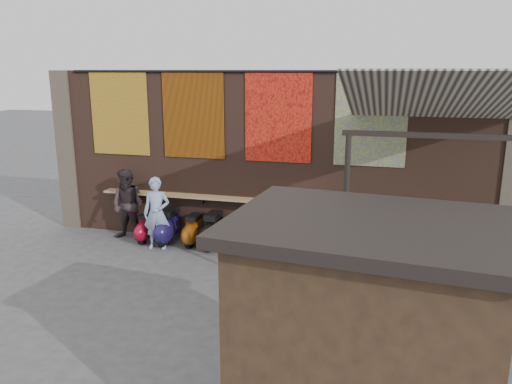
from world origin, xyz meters
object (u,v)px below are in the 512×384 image
(scooter_stool_2, at_px, (193,230))
(shopper_grey, at_px, (504,260))
(shelf_box, at_px, (302,198))
(scooter_stool_5, at_px, (263,234))
(scooter_stool_6, at_px, (288,239))
(diner_left, at_px, (157,213))
(scooter_stool_1, at_px, (169,227))
(scooter_stool_7, at_px, (313,238))
(diner_right, at_px, (128,205))
(scooter_stool_9, at_px, (365,245))
(scooter_stool_8, at_px, (336,242))
(scooter_stool_0, at_px, (146,228))
(scooter_stool_4, at_px, (239,235))
(shopper_tan, at_px, (395,250))
(scooter_stool_3, at_px, (212,231))
(market_stall, at_px, (363,352))
(shopper_navy, at_px, (391,243))

(scooter_stool_2, distance_m, shopper_grey, 6.55)
(shelf_box, height_order, scooter_stool_5, shelf_box)
(scooter_stool_6, xyz_separation_m, diner_left, (-2.97, -0.36, 0.47))
(scooter_stool_1, distance_m, scooter_stool_6, 2.86)
(scooter_stool_7, distance_m, diner_left, 3.57)
(scooter_stool_1, relative_size, diner_right, 0.50)
(shelf_box, relative_size, scooter_stool_9, 0.81)
(scooter_stool_6, distance_m, diner_right, 3.94)
(scooter_stool_8, bearing_deg, scooter_stool_9, 2.20)
(scooter_stool_0, bearing_deg, scooter_stool_4, -0.20)
(scooter_stool_2, bearing_deg, scooter_stool_8, -0.57)
(shopper_tan, bearing_deg, scooter_stool_5, 104.58)
(diner_right, bearing_deg, scooter_stool_9, 4.92)
(scooter_stool_0, distance_m, shopper_grey, 7.68)
(scooter_stool_1, distance_m, scooter_stool_4, 1.74)
(scooter_stool_5, relative_size, diner_left, 0.53)
(scooter_stool_1, xyz_separation_m, scooter_stool_7, (3.41, 0.06, -0.00))
(scooter_stool_2, height_order, scooter_stool_4, scooter_stool_2)
(scooter_stool_4, bearing_deg, scooter_stool_3, -179.23)
(scooter_stool_1, xyz_separation_m, diner_right, (-1.04, 0.02, 0.45))
(scooter_stool_1, height_order, shopper_grey, shopper_grey)
(scooter_stool_9, relative_size, shopper_tan, 0.53)
(scooter_stool_6, distance_m, scooter_stool_7, 0.55)
(scooter_stool_0, relative_size, diner_right, 0.41)
(scooter_stool_6, height_order, market_stall, market_stall)
(scooter_stool_2, height_order, scooter_stool_7, scooter_stool_7)
(shelf_box, relative_size, market_stall, 0.25)
(scooter_stool_6, bearing_deg, scooter_stool_0, 179.92)
(diner_right, bearing_deg, scooter_stool_6, 4.42)
(scooter_stool_0, height_order, scooter_stool_7, scooter_stool_7)
(shelf_box, distance_m, scooter_stool_2, 2.69)
(market_stall, bearing_deg, scooter_stool_1, 135.55)
(scooter_stool_5, relative_size, scooter_stool_9, 1.15)
(scooter_stool_4, bearing_deg, diner_right, 179.55)
(scooter_stool_1, xyz_separation_m, scooter_stool_3, (1.10, -0.01, -0.01))
(scooter_stool_3, bearing_deg, shopper_tan, -15.34)
(scooter_stool_3, bearing_deg, scooter_stool_6, 0.38)
(scooter_stool_6, bearing_deg, scooter_stool_9, 1.40)
(shopper_grey, relative_size, shopper_tan, 1.26)
(scooter_stool_0, xyz_separation_m, scooter_stool_4, (2.32, -0.01, 0.01))
(scooter_stool_4, relative_size, scooter_stool_7, 0.86)
(scooter_stool_7, bearing_deg, scooter_stool_4, -177.91)
(shopper_navy, bearing_deg, diner_right, -15.20)
(scooter_stool_0, xyz_separation_m, diner_right, (-0.46, 0.01, 0.53))
(scooter_stool_1, bearing_deg, scooter_stool_7, 1.00)
(scooter_stool_6, bearing_deg, scooter_stool_5, 178.19)
(scooter_stool_2, height_order, scooter_stool_8, scooter_stool_8)
(scooter_stool_7, xyz_separation_m, shopper_tan, (1.73, -1.18, 0.33))
(shelf_box, xyz_separation_m, diner_left, (-3.23, -0.68, -0.41))
(scooter_stool_1, bearing_deg, shopper_grey, -13.63)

